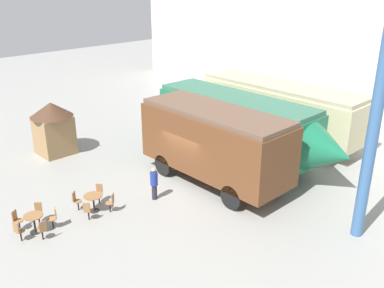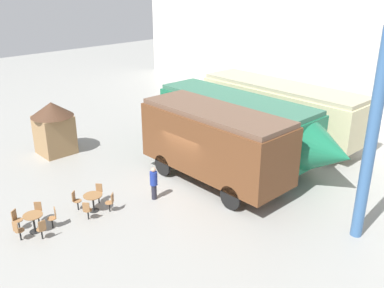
% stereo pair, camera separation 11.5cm
% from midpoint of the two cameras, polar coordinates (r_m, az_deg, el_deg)
% --- Properties ---
extents(ground_plane, '(80.00, 80.00, 0.00)m').
position_cam_midpoint_polar(ground_plane, '(21.06, -0.67, -5.20)').
color(ground_plane, gray).
extents(backdrop_wall, '(44.00, 0.15, 9.00)m').
position_cam_midpoint_polar(backdrop_wall, '(31.80, 20.86, 11.25)').
color(backdrop_wall, silver).
rests_on(backdrop_wall, ground_plane).
extents(passenger_coach_vintage, '(10.53, 2.87, 3.39)m').
position_cam_midpoint_polar(passenger_coach_vintage, '(26.70, 11.87, 4.96)').
color(passenger_coach_vintage, beige).
rests_on(passenger_coach_vintage, ground_plane).
extents(streamlined_locomotive, '(11.50, 2.71, 3.48)m').
position_cam_midpoint_polar(streamlined_locomotive, '(22.93, 7.39, 2.55)').
color(streamlined_locomotive, '#196B47').
rests_on(streamlined_locomotive, ground_plane).
extents(passenger_coach_wooden, '(7.66, 2.84, 3.73)m').
position_cam_midpoint_polar(passenger_coach_wooden, '(20.29, 3.20, 0.48)').
color(passenger_coach_wooden, brown).
rests_on(passenger_coach_wooden, ground_plane).
extents(cafe_table_near, '(0.76, 0.76, 0.76)m').
position_cam_midpoint_polar(cafe_table_near, '(18.15, -20.23, -9.37)').
color(cafe_table_near, black).
rests_on(cafe_table_near, ground_plane).
extents(cafe_table_mid, '(0.81, 0.81, 0.76)m').
position_cam_midpoint_polar(cafe_table_mid, '(18.92, -12.90, -7.14)').
color(cafe_table_mid, black).
rests_on(cafe_table_mid, ground_plane).
extents(cafe_chair_0, '(0.36, 0.36, 0.87)m').
position_cam_midpoint_polar(cafe_chair_0, '(17.57, -19.22, -10.57)').
color(cafe_chair_0, black).
rests_on(cafe_chair_0, ground_plane).
extents(cafe_chair_1, '(0.37, 0.39, 0.87)m').
position_cam_midpoint_polar(cafe_chair_1, '(18.21, -17.83, -9.17)').
color(cafe_chair_1, black).
rests_on(cafe_chair_1, ground_plane).
extents(cafe_chair_2, '(0.40, 0.40, 0.87)m').
position_cam_midpoint_polar(cafe_chair_2, '(18.82, -19.69, -8.37)').
color(cafe_chair_2, black).
rests_on(cafe_chair_2, ground_plane).
extents(cafe_chair_3, '(0.40, 0.40, 0.87)m').
position_cam_midpoint_polar(cafe_chair_3, '(18.57, -22.21, -9.17)').
color(cafe_chair_3, black).
rests_on(cafe_chair_3, ground_plane).
extents(cafe_chair_4, '(0.37, 0.39, 0.87)m').
position_cam_midpoint_polar(cafe_chair_4, '(17.80, -22.04, -10.55)').
color(cafe_chair_4, black).
rests_on(cafe_chair_4, ground_plane).
extents(cafe_chair_5, '(0.41, 0.40, 0.87)m').
position_cam_midpoint_polar(cafe_chair_5, '(18.73, -10.61, -7.51)').
color(cafe_chair_5, black).
rests_on(cafe_chair_5, ground_plane).
extents(cafe_chair_6, '(0.40, 0.41, 0.87)m').
position_cam_midpoint_polar(cafe_chair_6, '(19.60, -12.16, -6.24)').
color(cafe_chair_6, black).
rests_on(cafe_chair_6, ground_plane).
extents(cafe_chair_7, '(0.41, 0.40, 0.87)m').
position_cam_midpoint_polar(cafe_chair_7, '(19.22, -15.08, -7.13)').
color(cafe_chair_7, black).
rests_on(cafe_chair_7, ground_plane).
extents(cafe_chair_8, '(0.40, 0.41, 0.87)m').
position_cam_midpoint_polar(cafe_chair_8, '(18.33, -13.65, -8.48)').
color(cafe_chair_8, black).
rests_on(cafe_chair_8, ground_plane).
extents(visitor_person, '(0.34, 0.34, 1.56)m').
position_cam_midpoint_polar(visitor_person, '(19.33, -4.95, -5.11)').
color(visitor_person, '#262633').
rests_on(visitor_person, ground_plane).
extents(ticket_kiosk, '(2.34, 2.34, 3.00)m').
position_cam_midpoint_polar(ticket_kiosk, '(25.12, -17.85, 2.41)').
color(ticket_kiosk, '#99754C').
rests_on(ticket_kiosk, ground_plane).
extents(support_pillar, '(0.44, 0.44, 8.00)m').
position_cam_midpoint_polar(support_pillar, '(16.65, 22.98, 0.50)').
color(support_pillar, '#386093').
rests_on(support_pillar, ground_plane).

